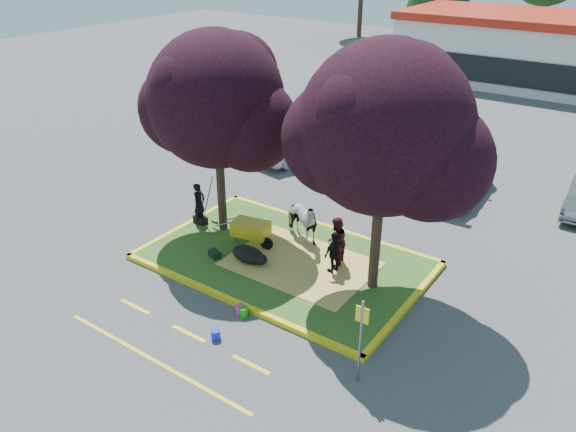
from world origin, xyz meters
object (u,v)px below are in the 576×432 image
Objects in this scene: cow at (300,220)px; car_black at (264,119)px; handler at (199,204)px; bucket_pink at (240,309)px; bucket_green at (244,312)px; car_silver at (297,144)px; sign_post at (361,334)px; bucket_blue at (216,334)px; wheelbarrow at (251,229)px; calf at (248,254)px.

car_black is (-7.64, 8.24, -0.12)m from cow.
bucket_pink is (4.23, -3.06, -0.74)m from handler.
car_silver is (-5.30, 10.37, 0.55)m from bucket_green.
car_silver is at bearing 128.54° from sign_post.
car_silver is at bearing 114.80° from bucket_blue.
wheelbarrow reaches higher than bucket_blue.
sign_post is at bearing -32.41° from car_black.
sign_post is (8.00, -3.48, 0.45)m from handler.
sign_post is at bearing -41.50° from wheelbarrow.
cow reaches higher than wheelbarrow.
bucket_green is 1.02× the size of bucket_pink.
wheelbarrow reaches higher than bucket_green.
calf is 5.70m from sign_post.
calf is at bearing 125.48° from bucket_green.
car_black is (-4.17, 9.17, -0.12)m from handler.
cow is 6.35× the size of bucket_green.
handler is 7.34m from car_silver.
car_silver is (-8.91, 10.75, -0.64)m from sign_post.
cow is 1.58m from wheelbarrow.
cow is at bearing 134.65° from sign_post.
sign_post is (5.08, -2.43, 0.93)m from calf.
handler is at bearing 144.77° from bucket_green.
bucket_pink is at bearing -132.98° from handler.
cow reaches higher than calf.
car_silver is (-3.84, 8.32, 0.29)m from calf.
sign_post is at bearing -31.39° from calf.
handler is at bearing 136.20° from bucket_blue.
cow is 11.24m from car_black.
handler is at bearing -51.86° from car_black.
bucket_blue is at bearing -74.19° from wheelbarrow.
calf is 2.53m from bucket_green.
car_silver is (-3.25, 7.42, -0.00)m from wheelbarrow.
wheelbarrow reaches higher than bucket_pink.
bucket_green reaches higher than bucket_blue.
bucket_green is at bearing -14.45° from bucket_pink.
cow is 6.33m from sign_post.
car_black is 1.07× the size of car_silver.
handler reaches higher than bucket_green.
bucket_blue is (0.01, -1.12, -0.01)m from bucket_green.
calf reaches higher than bucket_pink.
calf is 0.52× the size of sign_post.
cow is 3.59m from handler.
cow is at bearing 100.80° from bucket_pink.
bucket_blue is 12.67m from car_silver.
sign_post is 3.97m from bucket_pink.
bucket_blue is at bearing 124.69° from car_silver.
sign_post is 13.98m from car_silver.
handler is (-2.92, 1.05, 0.48)m from calf.
bucket_pink is (1.31, -2.01, -0.26)m from calf.
handler is (-3.47, -0.93, 0.00)m from cow.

